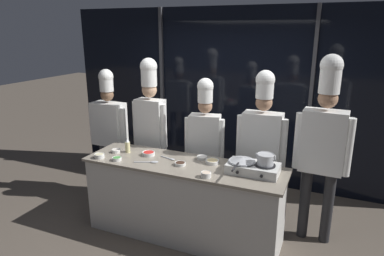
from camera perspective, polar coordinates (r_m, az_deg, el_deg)
ground_plane at (r=4.31m, az=-1.37°, el=-17.23°), size 24.00×24.00×0.00m
window_wall_back at (r=5.36m, az=6.47°, el=5.12°), size 5.54×0.09×2.70m
demo_counter at (r=4.07m, az=-1.41°, el=-11.86°), size 2.31×0.68×0.91m
portable_stove at (r=3.67m, az=10.14°, el=-6.59°), size 0.54×0.33×0.11m
frying_pan at (r=3.67m, az=8.30°, el=-5.23°), size 0.29×0.51×0.04m
stock_pot at (r=3.61m, az=12.15°, el=-5.09°), size 0.20×0.18×0.12m
squeeze_bottle_oil at (r=4.26m, az=-10.69°, el=-2.96°), size 0.06×0.06×0.17m
prep_bowl_rice at (r=4.00m, az=1.67°, el=-4.92°), size 0.12×0.12×0.04m
prep_bowl_onion at (r=4.31m, az=-12.53°, el=-3.70°), size 0.11×0.11×0.04m
prep_bowl_ginger at (r=3.88m, az=3.40°, el=-5.57°), size 0.16×0.16×0.04m
prep_bowl_scallions at (r=4.05m, az=-12.41°, el=-5.01°), size 0.11×0.11×0.04m
prep_bowl_chicken at (r=3.52m, az=2.36°, el=-7.72°), size 0.11×0.11×0.06m
prep_bowl_noodles at (r=4.17m, az=-15.17°, el=-4.45°), size 0.12×0.12×0.05m
prep_bowl_soy_glaze at (r=3.82m, az=-1.97°, el=-5.94°), size 0.13×0.13×0.03m
prep_bowl_bell_pepper at (r=4.14m, az=-7.25°, el=-4.21°), size 0.15×0.15×0.04m
serving_spoon_slotted at (r=3.93m, az=-6.79°, el=-5.64°), size 0.27×0.14×0.02m
serving_spoon_solid at (r=4.00m, az=-3.66°, el=-5.12°), size 0.21×0.08×0.02m
chef_head at (r=5.03m, az=-13.65°, el=0.38°), size 0.63×0.27×1.84m
chef_sous at (r=4.60m, az=-6.96°, el=1.42°), size 0.51×0.22×2.02m
chef_line at (r=4.32m, az=2.14°, el=-1.47°), size 0.50×0.27×1.80m
chef_pastry at (r=4.10m, az=11.54°, el=-1.98°), size 0.59×0.24×1.93m
chef_apprentice at (r=3.96m, az=21.05°, el=-1.71°), size 0.60×0.26×2.13m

